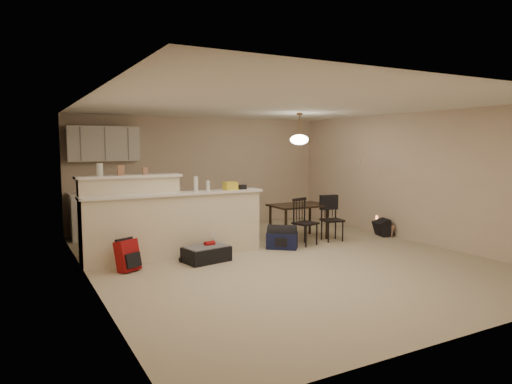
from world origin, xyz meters
TOP-DOWN VIEW (x-y plane):
  - room at (0.00, 0.00)m, footprint 7.00×7.02m
  - breakfast_bar at (-1.76, 0.98)m, footprint 3.08×0.58m
  - upper_cabinets at (-2.20, 3.32)m, footprint 1.40×0.34m
  - kitchen_counter at (-2.00, 3.19)m, footprint 1.80×0.60m
  - thermostat at (2.98, 1.55)m, footprint 0.02×0.12m
  - jar at (-2.66, 1.12)m, footprint 0.10×0.10m
  - cereal_box at (-2.34, 1.12)m, footprint 0.10×0.07m
  - small_box at (-1.94, 1.12)m, footprint 0.08×0.06m
  - bottle_a at (-1.15, 0.90)m, footprint 0.07×0.07m
  - bottle_b at (-0.93, 0.90)m, footprint 0.06×0.06m
  - bag_lump at (-0.50, 0.90)m, footprint 0.22×0.18m
  - pouch at (-0.26, 0.90)m, footprint 0.12×0.10m
  - dining_table at (1.15, 1.21)m, footprint 1.12×0.75m
  - pendant_lamp at (1.15, 1.21)m, footprint 0.36×0.36m
  - dining_chair_near at (0.94, 0.66)m, footprint 0.47×0.45m
  - dining_chair_far at (1.61, 0.72)m, footprint 0.44×0.43m
  - suitcase at (-1.17, 0.41)m, footprint 0.78×0.58m
  - red_backpack at (-2.42, 0.45)m, footprint 0.36×0.31m
  - navy_duffel at (0.39, 0.61)m, footprint 0.61×0.57m
  - black_daypack at (2.85, 0.61)m, footprint 0.36×0.43m
  - cardboard_sheet at (2.85, 0.55)m, footprint 0.12×0.36m

SIDE VIEW (x-z plane):
  - suitcase at x=-1.17m, z-range 0.00..0.24m
  - cardboard_sheet at x=2.85m, z-range 0.00..0.28m
  - navy_duffel at x=0.39m, z-range 0.00..0.30m
  - black_daypack at x=2.85m, z-range 0.00..0.33m
  - red_backpack at x=-2.42m, z-range 0.00..0.47m
  - dining_chair_far at x=1.61m, z-range 0.00..0.87m
  - dining_chair_near at x=0.94m, z-range 0.00..0.88m
  - kitchen_counter at x=-2.00m, z-range 0.00..0.90m
  - breakfast_bar at x=-1.76m, z-range -0.09..1.30m
  - dining_table at x=1.15m, z-range 0.26..0.96m
  - pouch at x=-0.26m, z-range 1.09..1.17m
  - bag_lump at x=-0.50m, z-range 1.09..1.23m
  - bottle_b at x=-0.93m, z-range 1.09..1.27m
  - bottle_a at x=-1.15m, z-range 1.09..1.35m
  - room at x=0.00m, z-range 0.00..2.50m
  - small_box at x=-1.94m, z-range 1.39..1.51m
  - cereal_box at x=-2.34m, z-range 1.39..1.55m
  - jar at x=-2.66m, z-range 1.39..1.59m
  - thermostat at x=2.98m, z-range 1.44..1.56m
  - upper_cabinets at x=-2.20m, z-range 1.55..2.25m
  - pendant_lamp at x=1.15m, z-range 1.68..2.30m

